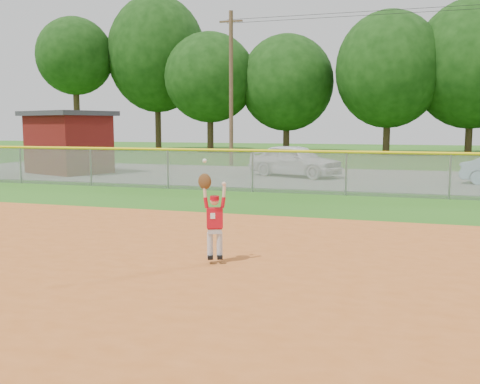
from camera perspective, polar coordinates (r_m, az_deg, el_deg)
name	(u,v)px	position (r m, az deg, el deg)	size (l,w,h in m)	color
ground	(284,271)	(9.05, 4.72, -8.36)	(120.00, 120.00, 0.00)	#265C15
clay_infield	(228,337)	(6.29, -1.28, -15.25)	(24.00, 16.00, 0.04)	#B55820
parking_strip	(359,178)	(24.71, 12.59, 1.43)	(44.00, 10.00, 0.03)	slate
car_white_a	(295,160)	(24.97, 5.89, 3.39)	(1.78, 4.42, 1.51)	white
utility_shed	(69,142)	(28.00, -17.82, 5.11)	(5.01, 4.49, 3.09)	#500E0B
outfield_fence	(346,170)	(18.68, 11.25, 2.32)	(40.06, 0.10, 1.55)	gray
power_lines	(389,83)	(30.62, 15.61, 11.15)	(19.40, 0.24, 9.00)	#4C3823
tree_line	(395,62)	(46.72, 16.17, 13.19)	(62.37, 13.00, 14.43)	#422D1C
ballplayer	(213,217)	(9.18, -2.88, -2.64)	(0.48, 0.28, 1.73)	silver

